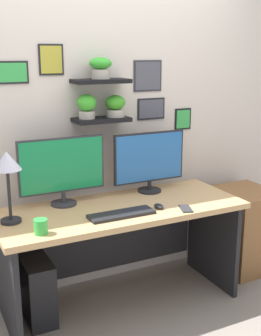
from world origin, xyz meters
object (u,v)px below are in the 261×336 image
object	(u,v)px
monitor_left	(62,168)
drawer_cabinet	(244,229)
coffee_mug	(41,227)
computer_tower_left	(36,289)
cell_phone	(186,209)
monitor_right	(149,160)
keyboard	(121,214)
computer_mouse	(159,206)
desk_lamp	(7,167)
desk	(118,231)

from	to	relation	value
monitor_left	drawer_cabinet	size ratio (longest dim) A/B	0.89
coffee_mug	computer_tower_left	bearing A→B (deg)	85.11
cell_phone	computer_tower_left	xyz separation A→B (m)	(-0.96, 0.35, -0.54)
monitor_right	keyboard	bearing A→B (deg)	-137.12
drawer_cabinet	computer_mouse	bearing A→B (deg)	-166.74
monitor_right	cell_phone	xyz separation A→B (m)	(0.03, -0.47, -0.24)
desk_lamp	desk	bearing A→B (deg)	1.63
keyboard	coffee_mug	distance (m)	0.55
desk	monitor_right	world-z (taller)	monitor_right
monitor_left	cell_phone	size ratio (longest dim) A/B	4.33
drawer_cabinet	computer_tower_left	distance (m)	1.78
computer_mouse	computer_tower_left	size ratio (longest dim) A/B	0.21
keyboard	drawer_cabinet	world-z (taller)	keyboard
computer_mouse	computer_tower_left	world-z (taller)	computer_mouse
monitor_left	monitor_right	size ratio (longest dim) A/B	1.05
monitor_right	drawer_cabinet	distance (m)	1.07
computer_mouse	drawer_cabinet	world-z (taller)	computer_mouse
keyboard	computer_mouse	world-z (taller)	computer_mouse
desk	computer_tower_left	size ratio (longest dim) A/B	3.90
cell_phone	coffee_mug	distance (m)	0.99
keyboard	desk_lamp	bearing A→B (deg)	163.34
monitor_left	cell_phone	bearing A→B (deg)	-33.43
monitor_right	computer_tower_left	size ratio (longest dim) A/B	1.31
computer_mouse	cell_phone	xyz separation A→B (m)	(0.15, -0.10, -0.01)
desk	desk_lamp	bearing A→B (deg)	-178.37
monitor_right	computer_tower_left	xyz separation A→B (m)	(-0.93, -0.12, -0.78)
monitor_right	drawer_cabinet	size ratio (longest dim) A/B	0.85
keyboard	drawer_cabinet	size ratio (longest dim) A/B	0.65
desk	desk_lamp	distance (m)	0.93
desk	monitor_right	size ratio (longest dim) A/B	2.97
drawer_cabinet	monitor_left	bearing A→B (deg)	174.67
desk	monitor_right	bearing A→B (deg)	25.39
desk	computer_mouse	world-z (taller)	computer_mouse
monitor_left	monitor_right	xyz separation A→B (m)	(0.68, -0.00, -0.01)
desk	coffee_mug	distance (m)	0.73
desk	computer_mouse	xyz separation A→B (m)	(0.22, -0.21, 0.22)
computer_tower_left	desk_lamp	bearing A→B (deg)	-157.48
desk	cell_phone	world-z (taller)	cell_phone
monitor_right	desk_lamp	size ratio (longest dim) A/B	1.27
cell_phone	monitor_right	bearing A→B (deg)	112.40
monitor_left	computer_mouse	size ratio (longest dim) A/B	6.74
computer_mouse	cell_phone	distance (m)	0.18
coffee_mug	keyboard	bearing A→B (deg)	6.49
monitor_left	cell_phone	world-z (taller)	monitor_left
monitor_left	keyboard	distance (m)	0.53
monitor_left	computer_tower_left	size ratio (longest dim) A/B	1.38
desk_lamp	cell_phone	bearing A→B (deg)	-14.43
drawer_cabinet	monitor_right	bearing A→B (deg)	170.41
computer_mouse	keyboard	bearing A→B (deg)	-177.30
monitor_left	drawer_cabinet	distance (m)	1.67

